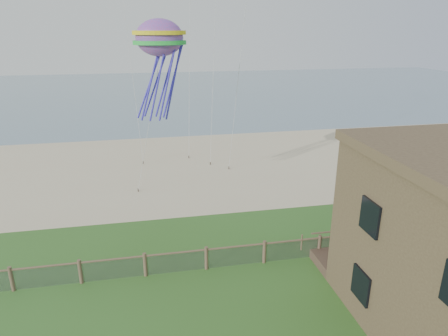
{
  "coord_description": "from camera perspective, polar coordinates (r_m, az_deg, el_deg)",
  "views": [
    {
      "loc": [
        -2.49,
        -11.06,
        11.46
      ],
      "look_at": [
        1.29,
        8.0,
        4.6
      ],
      "focal_mm": 32.0,
      "sensor_mm": 36.0,
      "label": 1
    }
  ],
  "objects": [
    {
      "name": "octopus_kite",
      "position": [
        25.06,
        -8.99,
        14.09
      ],
      "size": [
        3.8,
        3.34,
        6.5
      ],
      "primitive_type": null,
      "rotation": [
        0.0,
        0.0,
        0.43
      ],
      "color": "#EC2568"
    },
    {
      "name": "chainlink_fence",
      "position": [
        20.41,
        -2.53,
        -12.9
      ],
      "size": [
        36.2,
        0.2,
        1.25
      ],
      "primitive_type": null,
      "color": "brown",
      "rests_on": "ground"
    },
    {
      "name": "motel_deck",
      "position": [
        24.97,
        29.39,
        -9.98
      ],
      "size": [
        15.0,
        2.0,
        0.5
      ],
      "primitive_type": "cube",
      "color": "brown",
      "rests_on": "ground"
    },
    {
      "name": "sand_beach",
      "position": [
        35.08,
        -6.53,
        0.25
      ],
      "size": [
        72.0,
        20.0,
        0.02
      ],
      "primitive_type": "cube",
      "color": "#C5B28E",
      "rests_on": "ground"
    },
    {
      "name": "picnic_table",
      "position": [
        21.61,
        20.87,
        -12.84
      ],
      "size": [
        2.2,
        1.97,
        0.76
      ],
      "primitive_type": null,
      "rotation": [
        0.0,
        0.0,
        0.41
      ],
      "color": "brown",
      "rests_on": "ground"
    },
    {
      "name": "ocean",
      "position": [
        77.95,
        -9.42,
        10.73
      ],
      "size": [
        160.0,
        68.0,
        0.02
      ],
      "primitive_type": "cube",
      "color": "slate",
      "rests_on": "ground"
    }
  ]
}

